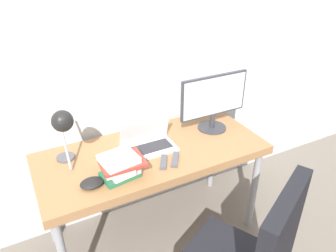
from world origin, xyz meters
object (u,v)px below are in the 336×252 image
(book_stack, at_px, (120,166))
(desk_lamp, at_px, (63,126))
(laptop, at_px, (148,143))
(monitor, at_px, (214,100))
(game_controller, at_px, (92,183))

(book_stack, bearing_deg, desk_lamp, 141.44)
(laptop, xyz_separation_m, monitor, (0.54, 0.03, 0.19))
(laptop, distance_m, desk_lamp, 0.59)
(laptop, height_order, monitor, monitor)
(book_stack, xyz_separation_m, game_controller, (-0.18, -0.01, -0.06))
(monitor, xyz_separation_m, book_stack, (-0.82, -0.24, -0.16))
(laptop, relative_size, monitor, 0.66)
(game_controller, bearing_deg, laptop, 25.19)
(desk_lamp, xyz_separation_m, book_stack, (0.25, -0.20, -0.23))
(laptop, distance_m, book_stack, 0.34)
(laptop, height_order, book_stack, laptop)
(book_stack, bearing_deg, monitor, 16.33)
(desk_lamp, bearing_deg, laptop, 0.22)
(book_stack, relative_size, game_controller, 1.94)
(book_stack, distance_m, game_controller, 0.19)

